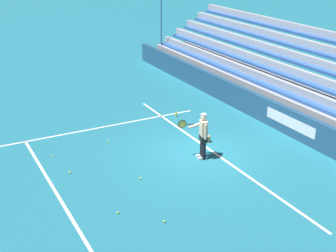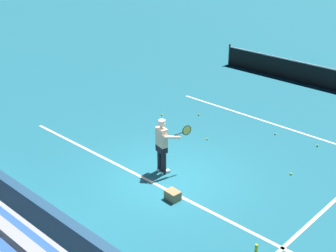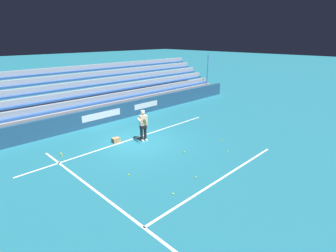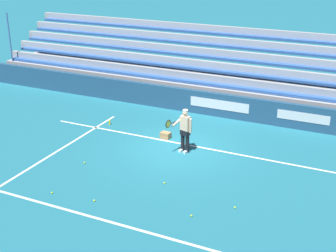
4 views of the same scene
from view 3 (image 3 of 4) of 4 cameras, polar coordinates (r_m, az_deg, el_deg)
name	(u,v)px [view 3 (image 3 of 4)]	position (r m, az deg, el deg)	size (l,w,h in m)	color
ground_plane	(137,142)	(14.43, -6.77, -3.42)	(160.00, 160.00, 0.00)	#1E6B7F
court_baseline_white	(131,139)	(14.80, -7.98, -2.88)	(12.00, 0.10, 0.01)	white
court_sideline_white	(115,206)	(9.45, -11.40, -16.69)	(0.10, 12.00, 0.01)	white
court_service_line_white	(222,178)	(11.04, 11.62, -11.07)	(8.22, 0.10, 0.01)	white
back_wall_sponsor_board	(97,117)	(17.52, -15.24, 1.99)	(27.28, 0.25, 1.10)	navy
bleacher_stand	(77,106)	(19.72, -19.18, 4.19)	(25.91, 4.00, 3.85)	#9EA3A8
tennis_player	(143,125)	(14.23, -5.42, 0.15)	(0.74, 0.95, 1.71)	black
ball_box_cardboard	(116,140)	(14.48, -11.27, -3.02)	(0.40, 0.30, 0.26)	#A87F51
tennis_ball_midcourt	(196,177)	(10.89, 6.08, -11.03)	(0.07, 0.07, 0.07)	#CCE533
tennis_ball_toward_net	(222,141)	(14.70, 11.76, -3.13)	(0.07, 0.07, 0.07)	#CCE533
tennis_ball_far_right	(128,175)	(11.13, -8.61, -10.43)	(0.07, 0.07, 0.07)	#CCE533
tennis_ball_near_player	(184,152)	(13.03, 3.59, -5.68)	(0.07, 0.07, 0.07)	#CCE533
tennis_ball_by_box	(173,194)	(9.82, 1.07, -14.55)	(0.07, 0.07, 0.07)	#CCE533
tennis_ball_stray_back	(227,151)	(13.41, 12.81, -5.41)	(0.07, 0.07, 0.07)	#CCE533
water_bottle	(61,155)	(13.54, -22.18, -5.81)	(0.07, 0.07, 0.22)	yellow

